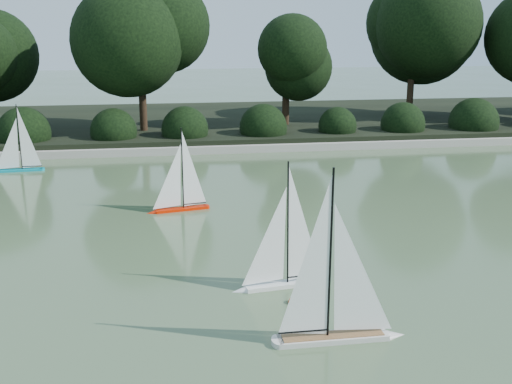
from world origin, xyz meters
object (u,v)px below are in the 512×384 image
sailboat_white_a (277,267)px  sailboat_teal (15,160)px  sailboat_white_b (343,313)px  sailboat_orange (176,197)px  race_buoy (295,303)px

sailboat_white_a → sailboat_teal: size_ratio=1.06×
sailboat_teal → sailboat_white_b: bearing=-60.5°
sailboat_white_b → sailboat_orange: bearing=106.8°
sailboat_orange → race_buoy: (1.20, -3.97, -0.24)m
sailboat_white_a → race_buoy: (0.12, -0.48, -0.26)m
sailboat_orange → sailboat_teal: size_ratio=0.98×
sailboat_white_b → sailboat_teal: sailboat_white_b is taller
race_buoy → sailboat_teal: bearing=120.9°
sailboat_orange → race_buoy: sailboat_orange is taller
sailboat_orange → sailboat_teal: 4.88m
sailboat_orange → sailboat_teal: bearing=132.8°
sailboat_white_b → sailboat_orange: sailboat_white_b is taller
sailboat_teal → race_buoy: size_ratio=9.44×
sailboat_white_a → sailboat_white_b: (0.41, -1.41, 0.04)m
sailboat_white_a → race_buoy: size_ratio=9.97×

